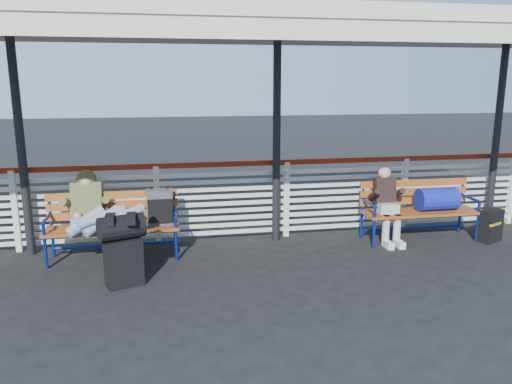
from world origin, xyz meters
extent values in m
plane|color=black|center=(0.00, 0.00, 0.00)|extent=(60.00, 60.00, 0.00)
cube|color=silver|center=(0.00, 1.90, 0.60)|extent=(12.00, 0.04, 1.04)
cube|color=maroon|center=(0.00, 1.90, 1.20)|extent=(12.00, 0.06, 0.08)
cube|color=silver|center=(6.00, 1.90, 0.60)|extent=(0.08, 0.08, 1.20)
cube|color=silver|center=(0.00, 0.90, 3.08)|extent=(12.60, 3.60, 0.16)
cube|color=silver|center=(0.00, -0.85, 2.95)|extent=(12.60, 0.06, 0.30)
cylinder|color=black|center=(-1.80, 1.75, 1.50)|extent=(0.12, 0.12, 3.00)
cylinder|color=black|center=(1.80, 1.75, 1.50)|extent=(0.12, 0.12, 3.00)
cylinder|color=black|center=(5.50, 1.75, 1.50)|extent=(0.12, 0.12, 3.00)
cube|color=black|center=(-0.41, 0.34, 0.29)|extent=(0.49, 0.38, 0.58)
cylinder|color=black|center=(-0.41, 0.34, 0.73)|extent=(0.60, 0.46, 0.30)
cube|color=#A14B1F|center=(-0.61, 1.29, 0.45)|extent=(1.80, 0.50, 0.04)
cube|color=#A14B1F|center=(-0.61, 1.55, 0.72)|extent=(1.80, 0.10, 0.40)
cylinder|color=navy|center=(-1.46, 1.09, 0.23)|extent=(0.04, 0.04, 0.45)
cylinder|color=navy|center=(0.24, 1.09, 0.23)|extent=(0.04, 0.04, 0.45)
cylinder|color=navy|center=(-1.46, 1.56, 0.45)|extent=(0.04, 0.04, 0.90)
cylinder|color=navy|center=(0.24, 1.56, 0.45)|extent=(0.04, 0.04, 0.90)
cube|color=#4E5256|center=(0.04, 1.31, 0.72)|extent=(0.35, 0.22, 0.49)
cube|color=#A14B1F|center=(3.99, 1.29, 0.45)|extent=(1.80, 0.50, 0.04)
cube|color=#A14B1F|center=(3.99, 1.55, 0.72)|extent=(1.80, 0.10, 0.40)
cylinder|color=navy|center=(3.14, 1.09, 0.23)|extent=(0.04, 0.04, 0.45)
cylinder|color=navy|center=(4.84, 1.09, 0.23)|extent=(0.04, 0.04, 0.45)
cylinder|color=navy|center=(3.14, 1.56, 0.45)|extent=(0.04, 0.04, 0.90)
cylinder|color=navy|center=(4.84, 1.56, 0.45)|extent=(0.04, 0.04, 0.90)
cylinder|color=#0E0F88|center=(4.24, 1.29, 0.65)|extent=(0.61, 0.36, 0.36)
cube|color=#92A9C5|center=(-0.96, 1.34, 0.54)|extent=(0.36, 0.26, 0.18)
cube|color=#4A532C|center=(-0.96, 1.54, 0.80)|extent=(0.42, 0.38, 0.53)
sphere|color=#4A532C|center=(-0.96, 1.64, 1.08)|extent=(0.28, 0.28, 0.28)
sphere|color=tan|center=(-0.96, 1.60, 1.07)|extent=(0.21, 0.21, 0.21)
cube|color=black|center=(-0.53, 0.28, 0.85)|extent=(0.11, 0.27, 0.10)
cube|color=black|center=(-0.29, 0.28, 0.85)|extent=(0.11, 0.27, 0.10)
cube|color=#B8B5A7|center=(3.44, 1.32, 0.53)|extent=(0.30, 0.24, 0.16)
cube|color=black|center=(3.44, 1.46, 0.78)|extent=(0.32, 0.23, 0.42)
sphere|color=tan|center=(3.44, 1.48, 1.05)|extent=(0.19, 0.19, 0.19)
cylinder|color=#B8B5A7|center=(3.35, 1.14, 0.24)|extent=(0.11, 0.11, 0.46)
cylinder|color=#B8B5A7|center=(3.53, 1.14, 0.24)|extent=(0.11, 0.11, 0.46)
cube|color=silver|center=(3.35, 1.04, 0.05)|extent=(0.10, 0.24, 0.10)
cube|color=silver|center=(3.53, 1.04, 0.05)|extent=(0.10, 0.24, 0.10)
cube|color=black|center=(5.04, 1.04, 0.25)|extent=(0.41, 0.33, 0.50)
cube|color=#C78912|center=(5.04, 0.93, 0.30)|extent=(0.28, 0.14, 0.04)
camera|label=1|loc=(0.10, -5.54, 2.43)|focal=35.00mm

